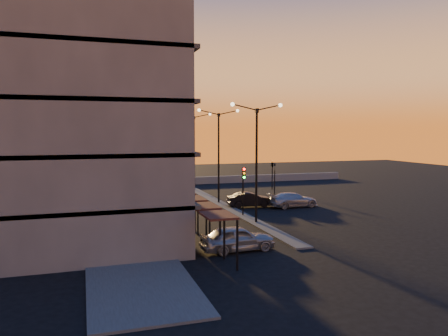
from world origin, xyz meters
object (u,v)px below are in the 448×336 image
at_px(car_hatchback, 238,238).
at_px(car_sedan, 250,200).
at_px(car_wagon, 293,200).
at_px(streetlamp_mid, 219,148).
at_px(traffic_light_main, 244,183).

distance_m(car_hatchback, car_sedan, 15.40).
distance_m(car_hatchback, car_wagon, 16.42).
bearing_deg(car_sedan, streetlamp_mid, 44.16).
bearing_deg(streetlamp_mid, car_hatchback, -103.50).
xyz_separation_m(traffic_light_main, car_hatchback, (-4.07, -9.85, -2.10)).
distance_m(car_sedan, car_wagon, 4.16).
distance_m(traffic_light_main, car_wagon, 7.21).
xyz_separation_m(streetlamp_mid, car_wagon, (6.21, -4.18, -4.89)).
relative_size(streetlamp_mid, traffic_light_main, 2.24).
relative_size(streetlamp_mid, car_sedan, 2.19).
height_order(streetlamp_mid, traffic_light_main, streetlamp_mid).
height_order(traffic_light_main, car_wagon, traffic_light_main).
xyz_separation_m(streetlamp_mid, car_sedan, (2.24, -2.93, -4.88)).
bearing_deg(car_wagon, streetlamp_mid, 53.65).
bearing_deg(car_hatchback, car_sedan, -27.23).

